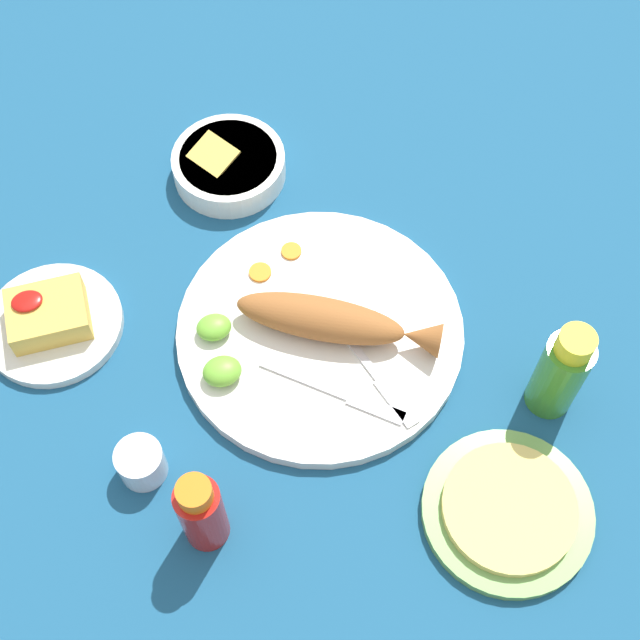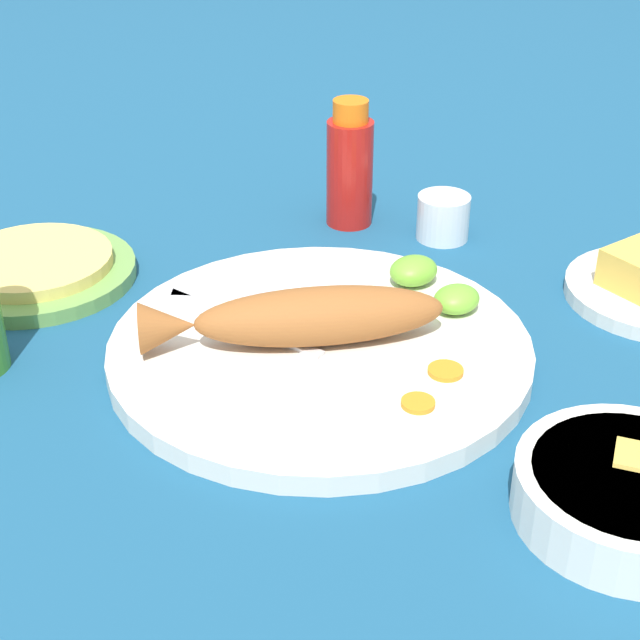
# 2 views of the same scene
# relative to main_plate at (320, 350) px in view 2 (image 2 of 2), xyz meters

# --- Properties ---
(ground_plane) EXTENTS (4.00, 4.00, 0.00)m
(ground_plane) POSITION_rel_main_plate_xyz_m (0.00, 0.00, -0.01)
(ground_plane) COLOR navy
(main_plate) EXTENTS (0.36, 0.36, 0.02)m
(main_plate) POSITION_rel_main_plate_xyz_m (0.00, 0.00, 0.00)
(main_plate) COLOR silver
(main_plate) RESTS_ON ground_plane
(fried_fish) EXTENTS (0.25, 0.16, 0.05)m
(fried_fish) POSITION_rel_main_plate_xyz_m (-0.01, 0.01, 0.03)
(fried_fish) COLOR #935628
(fried_fish) RESTS_ON main_plate
(fork_near) EXTENTS (0.07, 0.18, 0.00)m
(fork_near) POSITION_rel_main_plate_xyz_m (-0.05, 0.08, 0.01)
(fork_near) COLOR silver
(fork_near) RESTS_ON main_plate
(fork_far) EXTENTS (0.15, 0.13, 0.00)m
(fork_far) POSITION_rel_main_plate_xyz_m (0.00, 0.09, 0.01)
(fork_far) COLOR silver
(fork_far) RESTS_ON main_plate
(carrot_slice_near) EXTENTS (0.03, 0.03, 0.00)m
(carrot_slice_near) POSITION_rel_main_plate_xyz_m (0.01, -0.12, 0.01)
(carrot_slice_near) COLOR orange
(carrot_slice_near) RESTS_ON main_plate
(carrot_slice_mid) EXTENTS (0.03, 0.03, 0.00)m
(carrot_slice_mid) POSITION_rel_main_plate_xyz_m (0.05, -0.10, 0.01)
(carrot_slice_mid) COLOR orange
(carrot_slice_mid) RESTS_ON main_plate
(lime_wedge_main) EXTENTS (0.04, 0.04, 0.02)m
(lime_wedge_main) POSITION_rel_main_plate_xyz_m (0.13, -0.03, 0.02)
(lime_wedge_main) COLOR #6BB233
(lime_wedge_main) RESTS_ON main_plate
(lime_wedge_side) EXTENTS (0.05, 0.04, 0.03)m
(lime_wedge_side) POSITION_rel_main_plate_xyz_m (0.13, 0.03, 0.02)
(lime_wedge_side) COLOR #6BB233
(lime_wedge_side) RESTS_ON main_plate
(hot_sauce_bottle_red) EXTENTS (0.05, 0.05, 0.14)m
(hot_sauce_bottle_red) POSITION_rel_main_plate_xyz_m (0.19, 0.21, 0.05)
(hot_sauce_bottle_red) COLOR #B21914
(hot_sauce_bottle_red) RESTS_ON ground_plane
(salt_cup) EXTENTS (0.05, 0.05, 0.05)m
(salt_cup) POSITION_rel_main_plate_xyz_m (0.24, 0.12, 0.01)
(salt_cup) COLOR silver
(salt_cup) RESTS_ON ground_plane
(guacamole_bowl) EXTENTS (0.15, 0.15, 0.05)m
(guacamole_bowl) POSITION_rel_main_plate_xyz_m (0.05, -0.28, 0.01)
(guacamole_bowl) COLOR white
(guacamole_bowl) RESTS_ON ground_plane
(tortilla_plate) EXTENTS (0.19, 0.19, 0.01)m
(tortilla_plate) POSITION_rel_main_plate_xyz_m (-0.14, 0.28, -0.00)
(tortilla_plate) COLOR #6B9E4C
(tortilla_plate) RESTS_ON ground_plane
(tortilla_stack) EXTENTS (0.15, 0.15, 0.01)m
(tortilla_stack) POSITION_rel_main_plate_xyz_m (-0.14, 0.28, 0.01)
(tortilla_stack) COLOR #E0C666
(tortilla_stack) RESTS_ON tortilla_plate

